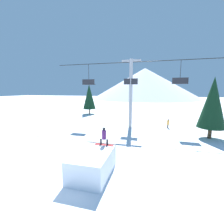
{
  "coord_description": "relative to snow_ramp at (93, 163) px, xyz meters",
  "views": [
    {
      "loc": [
        4.26,
        -7.08,
        5.16
      ],
      "look_at": [
        0.93,
        5.55,
        3.21
      ],
      "focal_mm": 24.0,
      "sensor_mm": 36.0,
      "label": 1
    }
  ],
  "objects": [
    {
      "name": "ground_plane",
      "position": [
        -0.93,
        -0.93,
        -0.71
      ],
      "size": [
        220.0,
        220.0,
        0.0
      ],
      "primitive_type": "plane",
      "color": "white"
    },
    {
      "name": "mountain_ridge",
      "position": [
        -0.93,
        83.42,
        8.08
      ],
      "size": [
        61.37,
        61.37,
        17.56
      ],
      "color": "silver",
      "rests_on": "ground_plane"
    },
    {
      "name": "snow_ramp",
      "position": [
        0.0,
        0.0,
        0.0
      ],
      "size": [
        2.15,
        3.25,
        1.41
      ],
      "color": "white",
      "rests_on": "ground_plane"
    },
    {
      "name": "snowboarder",
      "position": [
        0.31,
        1.33,
        1.3
      ],
      "size": [
        1.3,
        0.29,
        1.24
      ],
      "color": "#B22D2D",
      "rests_on": "snow_ramp"
    },
    {
      "name": "chairlift",
      "position": [
        0.64,
        11.86,
        4.57
      ],
      "size": [
        20.92,
        0.46,
        9.06
      ],
      "color": "#9E9EA3",
      "rests_on": "ground_plane"
    },
    {
      "name": "pine_tree_near",
      "position": [
        9.48,
        9.58,
        3.12
      ],
      "size": [
        2.68,
        2.68,
        6.5
      ],
      "color": "#4C3823",
      "rests_on": "ground_plane"
    },
    {
      "name": "pine_tree_far",
      "position": [
        -9.48,
        21.58,
        3.01
      ],
      "size": [
        2.64,
        2.64,
        6.34
      ],
      "color": "#4C3823",
      "rests_on": "ground_plane"
    },
    {
      "name": "distant_skier",
      "position": [
        5.63,
        13.1,
        -0.04
      ],
      "size": [
        0.24,
        0.24,
        1.23
      ],
      "color": "black",
      "rests_on": "ground_plane"
    }
  ]
}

